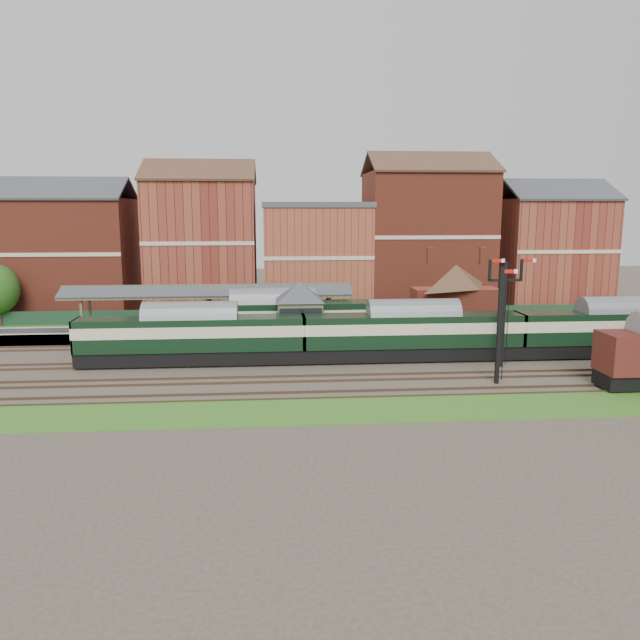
{
  "coord_description": "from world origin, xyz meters",
  "views": [
    {
      "loc": [
        -5.44,
        -47.25,
        11.71
      ],
      "look_at": [
        -1.42,
        2.0,
        3.0
      ],
      "focal_mm": 35.0,
      "sensor_mm": 36.0,
      "label": 1
    }
  ],
  "objects": [
    {
      "name": "platform",
      "position": [
        -5.0,
        9.75,
        0.5
      ],
      "size": [
        55.0,
        3.4,
        1.0
      ],
      "primitive_type": "cube",
      "color": "#2D2D2D",
      "rests_on": "ground"
    },
    {
      "name": "ground",
      "position": [
        0.0,
        0.0,
        0.0
      ],
      "size": [
        160.0,
        160.0,
        0.0
      ],
      "primitive_type": "plane",
      "color": "#473D33",
      "rests_on": "ground"
    },
    {
      "name": "town_backdrop",
      "position": [
        -0.18,
        25.0,
        7.0
      ],
      "size": [
        69.0,
        10.0,
        16.0
      ],
      "color": "maroon",
      "rests_on": "ground"
    },
    {
      "name": "semaphore_siding",
      "position": [
        10.02,
        -7.0,
        4.16
      ],
      "size": [
        1.23,
        0.25,
        8.0
      ],
      "color": "black",
      "rests_on": "ground"
    },
    {
      "name": "platform_railcar",
      "position": [
        -5.19,
        6.5,
        2.4
      ],
      "size": [
        17.79,
        2.8,
        4.1
      ],
      "color": "black",
      "rests_on": "ground"
    },
    {
      "name": "grass_front",
      "position": [
        0.0,
        -12.0,
        0.03
      ],
      "size": [
        90.0,
        5.0,
        0.06
      ],
      "primitive_type": "cube",
      "color": "#2D6619",
      "rests_on": "ground"
    },
    {
      "name": "dmu_train",
      "position": [
        5.72,
        0.0,
        2.32
      ],
      "size": [
        51.56,
        2.71,
        3.96
      ],
      "color": "black",
      "rests_on": "ground"
    },
    {
      "name": "signal_box",
      "position": [
        -3.0,
        3.25,
        3.19
      ],
      "size": [
        5.4,
        5.4,
        6.0
      ],
      "color": "#687855",
      "rests_on": "ground"
    },
    {
      "name": "canopy",
      "position": [
        -11.0,
        9.75,
        4.58
      ],
      "size": [
        26.0,
        3.89,
        4.08
      ],
      "color": "#475032",
      "rests_on": "platform"
    },
    {
      "name": "station_building",
      "position": [
        12.0,
        9.75,
        3.96
      ],
      "size": [
        8.1,
        8.1,
        5.9
      ],
      "color": "maroon",
      "rests_on": "platform"
    },
    {
      "name": "brick_hut",
      "position": [
        5.0,
        3.25,
        1.2
      ],
      "size": [
        3.2,
        2.64,
        2.94
      ],
      "color": "maroon",
      "rests_on": "ground"
    },
    {
      "name": "semaphore_bracket",
      "position": [
        12.04,
        -2.5,
        4.63
      ],
      "size": [
        3.6,
        0.25,
        8.18
      ],
      "color": "black",
      "rests_on": "ground"
    },
    {
      "name": "fence",
      "position": [
        0.0,
        18.0,
        0.75
      ],
      "size": [
        90.0,
        0.12,
        1.5
      ],
      "primitive_type": "cube",
      "color": "#193823",
      "rests_on": "ground"
    },
    {
      "name": "grass_back",
      "position": [
        0.0,
        16.0,
        0.03
      ],
      "size": [
        90.0,
        4.5,
        0.06
      ],
      "primitive_type": "cube",
      "color": "#2D6619",
      "rests_on": "ground"
    }
  ]
}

